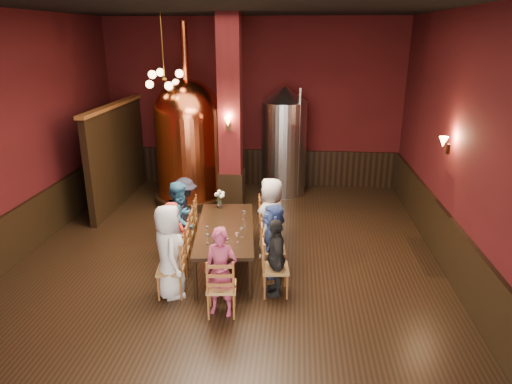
# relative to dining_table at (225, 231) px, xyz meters

# --- Properties ---
(room) EXTENTS (10.00, 10.02, 4.50)m
(room) POSITION_rel_dining_table_xyz_m (0.03, -0.10, 1.56)
(room) COLOR black
(room) RESTS_ON ground
(wainscot_right) EXTENTS (0.08, 9.90, 1.00)m
(wainscot_right) POSITION_rel_dining_table_xyz_m (3.99, -0.10, -0.19)
(wainscot_right) COLOR black
(wainscot_right) RESTS_ON ground
(wainscot_back) EXTENTS (7.90, 0.08, 1.00)m
(wainscot_back) POSITION_rel_dining_table_xyz_m (0.03, 4.86, -0.19)
(wainscot_back) COLOR black
(wainscot_back) RESTS_ON ground
(wainscot_left) EXTENTS (0.08, 9.90, 1.00)m
(wainscot_left) POSITION_rel_dining_table_xyz_m (-3.93, -0.10, -0.19)
(wainscot_left) COLOR black
(wainscot_left) RESTS_ON ground
(column) EXTENTS (0.58, 0.58, 4.50)m
(column) POSITION_rel_dining_table_xyz_m (-0.27, 2.70, 1.56)
(column) COLOR #450E11
(column) RESTS_ON ground
(partition) EXTENTS (0.22, 3.50, 2.40)m
(partition) POSITION_rel_dining_table_xyz_m (-3.17, 3.10, 0.51)
(partition) COLOR black
(partition) RESTS_ON ground
(pendant_cluster) EXTENTS (0.90, 0.90, 1.70)m
(pendant_cluster) POSITION_rel_dining_table_xyz_m (-1.77, 2.80, 2.41)
(pendant_cluster) COLOR #A57226
(pendant_cluster) RESTS_ON room
(sconce_wall) EXTENTS (0.20, 0.20, 0.36)m
(sconce_wall) POSITION_rel_dining_table_xyz_m (3.93, 0.70, 1.51)
(sconce_wall) COLOR black
(sconce_wall) RESTS_ON room
(sconce_column) EXTENTS (0.20, 0.20, 0.36)m
(sconce_column) POSITION_rel_dining_table_xyz_m (-0.27, 2.40, 1.51)
(sconce_column) COLOR black
(sconce_column) RESTS_ON column
(dining_table) EXTENTS (1.26, 2.50, 0.75)m
(dining_table) POSITION_rel_dining_table_xyz_m (0.00, 0.00, 0.00)
(dining_table) COLOR black
(dining_table) RESTS_ON ground
(chair_0) EXTENTS (0.51, 0.51, 0.92)m
(chair_0) POSITION_rel_dining_table_xyz_m (-0.73, -1.09, -0.23)
(chair_0) COLOR brown
(chair_0) RESTS_ON ground
(person_0) EXTENTS (0.75, 0.89, 1.56)m
(person_0) POSITION_rel_dining_table_xyz_m (-0.73, -1.09, 0.09)
(person_0) COLOR silver
(person_0) RESTS_ON ground
(chair_1) EXTENTS (0.51, 0.51, 0.92)m
(chair_1) POSITION_rel_dining_table_xyz_m (-0.81, -0.42, -0.23)
(chair_1) COLOR brown
(chair_1) RESTS_ON ground
(person_1) EXTENTS (0.36, 0.52, 1.37)m
(person_1) POSITION_rel_dining_table_xyz_m (-0.81, -0.42, -0.00)
(person_1) COLOR #A1221B
(person_1) RESTS_ON ground
(chair_2) EXTENTS (0.51, 0.51, 0.92)m
(chair_2) POSITION_rel_dining_table_xyz_m (-0.88, 0.23, -0.23)
(chair_2) COLOR brown
(chair_2) RESTS_ON ground
(person_2) EXTENTS (0.47, 0.78, 1.51)m
(person_2) POSITION_rel_dining_table_xyz_m (-0.88, 0.23, 0.07)
(person_2) COLOR #275E85
(person_2) RESTS_ON ground
(chair_3) EXTENTS (0.51, 0.51, 0.92)m
(chair_3) POSITION_rel_dining_table_xyz_m (-0.96, 0.90, -0.23)
(chair_3) COLOR brown
(chair_3) RESTS_ON ground
(person_3) EXTENTS (0.62, 0.95, 1.37)m
(person_3) POSITION_rel_dining_table_xyz_m (-0.96, 0.90, -0.00)
(person_3) COLOR black
(person_3) RESTS_ON ground
(chair_4) EXTENTS (0.51, 0.51, 0.92)m
(chair_4) POSITION_rel_dining_table_xyz_m (0.96, -0.90, -0.23)
(chair_4) COLOR brown
(chair_4) RESTS_ON ground
(person_4) EXTENTS (0.46, 0.82, 1.31)m
(person_4) POSITION_rel_dining_table_xyz_m (0.96, -0.90, -0.03)
(person_4) COLOR black
(person_4) RESTS_ON ground
(chair_5) EXTENTS (0.51, 0.51, 0.92)m
(chair_5) POSITION_rel_dining_table_xyz_m (0.88, -0.23, -0.23)
(chair_5) COLOR brown
(chair_5) RESTS_ON ground
(person_5) EXTENTS (0.61, 1.28, 1.32)m
(person_5) POSITION_rel_dining_table_xyz_m (0.88, -0.23, -0.03)
(person_5) COLOR navy
(person_5) RESTS_ON ground
(chair_6) EXTENTS (0.51, 0.51, 0.92)m
(chair_6) POSITION_rel_dining_table_xyz_m (0.81, 0.42, -0.23)
(chair_6) COLOR brown
(chair_6) RESTS_ON ground
(person_6) EXTENTS (0.61, 0.83, 1.57)m
(person_6) POSITION_rel_dining_table_xyz_m (0.81, 0.42, 0.10)
(person_6) COLOR beige
(person_6) RESTS_ON ground
(chair_7) EXTENTS (0.51, 0.51, 0.92)m
(chair_7) POSITION_rel_dining_table_xyz_m (0.73, 1.09, -0.23)
(chair_7) COLOR brown
(chair_7) RESTS_ON ground
(person_7) EXTENTS (0.42, 0.69, 1.33)m
(person_7) POSITION_rel_dining_table_xyz_m (0.73, 1.09, -0.02)
(person_7) COLOR #181C30
(person_7) RESTS_ON ground
(chair_8) EXTENTS (0.51, 0.51, 0.92)m
(chair_8) POSITION_rel_dining_table_xyz_m (0.17, -1.54, -0.23)
(chair_8) COLOR brown
(chair_8) RESTS_ON ground
(person_8) EXTENTS (0.55, 0.40, 1.40)m
(person_8) POSITION_rel_dining_table_xyz_m (0.17, -1.54, 0.01)
(person_8) COLOR #92304E
(person_8) RESTS_ON ground
(copper_kettle) EXTENTS (1.89, 1.89, 4.34)m
(copper_kettle) POSITION_rel_dining_table_xyz_m (-1.40, 3.33, 0.89)
(copper_kettle) COLOR black
(copper_kettle) RESTS_ON ground
(steel_vessel) EXTENTS (1.37, 1.37, 2.82)m
(steel_vessel) POSITION_rel_dining_table_xyz_m (0.91, 4.19, 0.72)
(steel_vessel) COLOR #B2B2B7
(steel_vessel) RESTS_ON ground
(rose_vase) EXTENTS (0.21, 0.21, 0.36)m
(rose_vase) POSITION_rel_dining_table_xyz_m (-0.26, 0.98, 0.30)
(rose_vase) COLOR white
(rose_vase) RESTS_ON dining_table
(wine_glass_0) EXTENTS (0.07, 0.07, 0.17)m
(wine_glass_0) POSITION_rel_dining_table_xyz_m (0.34, -0.38, 0.15)
(wine_glass_0) COLOR white
(wine_glass_0) RESTS_ON dining_table
(wine_glass_1) EXTENTS (0.07, 0.07, 0.17)m
(wine_glass_1) POSITION_rel_dining_table_xyz_m (0.16, -0.84, 0.15)
(wine_glass_1) COLOR white
(wine_glass_1) RESTS_ON dining_table
(wine_glass_2) EXTENTS (0.07, 0.07, 0.17)m
(wine_glass_2) POSITION_rel_dining_table_xyz_m (-0.26, -0.37, 0.15)
(wine_glass_2) COLOR white
(wine_glass_2) RESTS_ON dining_table
(wine_glass_3) EXTENTS (0.07, 0.07, 0.17)m
(wine_glass_3) POSITION_rel_dining_table_xyz_m (0.02, -0.38, 0.15)
(wine_glass_3) COLOR white
(wine_glass_3) RESTS_ON dining_table
(wine_glass_4) EXTENTS (0.07, 0.07, 0.17)m
(wine_glass_4) POSITION_rel_dining_table_xyz_m (-0.09, -0.72, 0.15)
(wine_glass_4) COLOR white
(wine_glass_4) RESTS_ON dining_table
(wine_glass_5) EXTENTS (0.07, 0.07, 0.17)m
(wine_glass_5) POSITION_rel_dining_table_xyz_m (0.29, -0.59, 0.15)
(wine_glass_5) COLOR white
(wine_glass_5) RESTS_ON dining_table
(wine_glass_6) EXTENTS (0.07, 0.07, 0.17)m
(wine_glass_6) POSITION_rel_dining_table_xyz_m (0.29, 0.40, 0.15)
(wine_glass_6) COLOR white
(wine_glass_6) RESTS_ON dining_table
(wine_glass_7) EXTENTS (0.07, 0.07, 0.17)m
(wine_glass_7) POSITION_rel_dining_table_xyz_m (-0.19, -0.68, 0.15)
(wine_glass_7) COLOR white
(wine_glass_7) RESTS_ON dining_table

